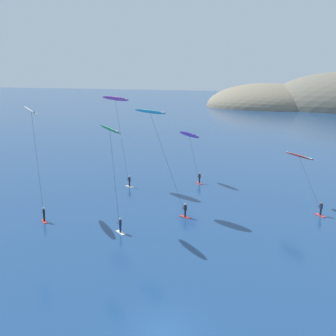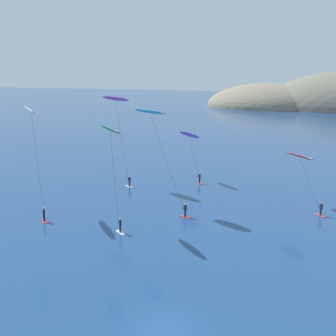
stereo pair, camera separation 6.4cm
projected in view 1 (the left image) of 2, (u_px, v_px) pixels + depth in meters
ground_plane at (165, 331)px, 28.09m from camera, size 600.00×600.00×0.00m
headland_island at (315, 108)px, 186.85m from camera, size 100.64×49.47×31.89m
kitesurfer_cyan at (152, 119)px, 50.67m from camera, size 8.75×4.96×12.38m
kitesurfer_red at (301, 160)px, 52.19m from camera, size 5.76×6.24×6.85m
kitesurfer_magenta at (116, 104)px, 61.31m from camera, size 6.31×4.19×13.23m
kitesurfer_purple at (190, 138)px, 64.62m from camera, size 5.15×4.60×7.69m
kitesurfer_green at (111, 137)px, 44.36m from camera, size 4.74×4.69×11.31m
kitesurfer_white at (32, 117)px, 49.61m from camera, size 6.59×7.13×12.78m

